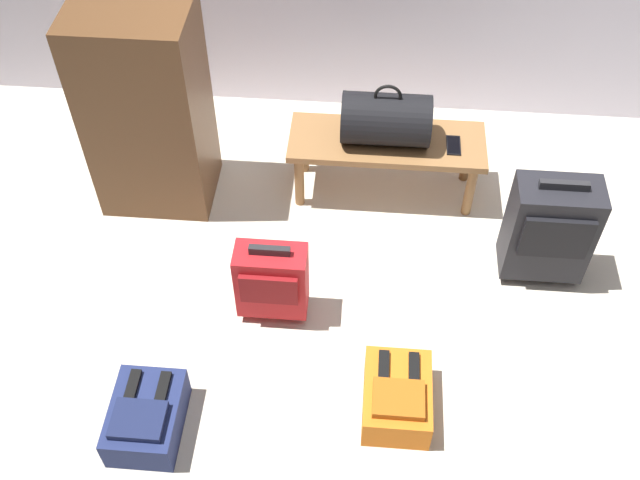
% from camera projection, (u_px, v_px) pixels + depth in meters
% --- Properties ---
extents(ground_plane, '(6.60, 6.60, 0.00)m').
position_uv_depth(ground_plane, '(437.00, 316.00, 3.50)').
color(ground_plane, beige).
extents(bench, '(1.00, 0.36, 0.36)m').
position_uv_depth(bench, '(387.00, 147.00, 3.83)').
color(bench, olive).
rests_on(bench, ground).
extents(duffel_bag_black, '(0.44, 0.26, 0.34)m').
position_uv_depth(duffel_bag_black, '(386.00, 119.00, 3.69)').
color(duffel_bag_black, black).
rests_on(duffel_bag_black, bench).
extents(cell_phone, '(0.07, 0.14, 0.01)m').
position_uv_depth(cell_phone, '(453.00, 145.00, 3.75)').
color(cell_phone, black).
rests_on(cell_phone, bench).
extents(suitcase_upright_charcoal, '(0.39, 0.24, 0.61)m').
position_uv_depth(suitcase_upright_charcoal, '(550.00, 229.00, 3.45)').
color(suitcase_upright_charcoal, black).
rests_on(suitcase_upright_charcoal, ground).
extents(suitcase_small_red, '(0.32, 0.18, 0.46)m').
position_uv_depth(suitcase_small_red, '(272.00, 280.00, 3.34)').
color(suitcase_small_red, red).
rests_on(suitcase_small_red, ground).
extents(backpack_navy, '(0.28, 0.38, 0.21)m').
position_uv_depth(backpack_navy, '(146.00, 417.00, 3.06)').
color(backpack_navy, navy).
rests_on(backpack_navy, ground).
extents(backpack_orange, '(0.28, 0.38, 0.21)m').
position_uv_depth(backpack_orange, '(397.00, 397.00, 3.12)').
color(backpack_orange, orange).
rests_on(backpack_orange, ground).
extents(side_cabinet, '(0.56, 0.44, 1.10)m').
position_uv_depth(side_cabinet, '(147.00, 109.00, 3.65)').
color(side_cabinet, brown).
rests_on(side_cabinet, ground).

